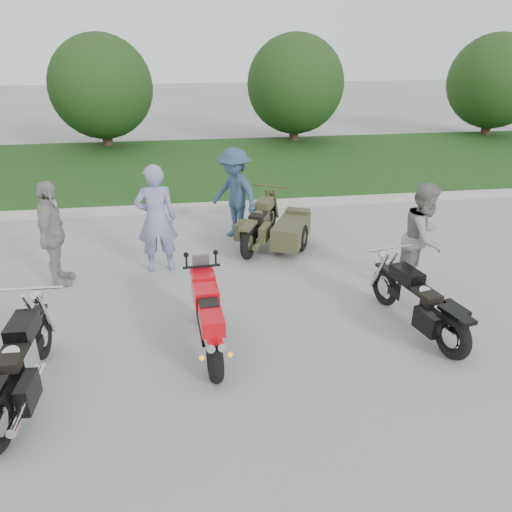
{
  "coord_description": "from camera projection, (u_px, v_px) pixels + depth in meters",
  "views": [
    {
      "loc": [
        -0.27,
        -5.58,
        3.93
      ],
      "look_at": [
        0.74,
        1.33,
        0.8
      ],
      "focal_mm": 35.0,
      "sensor_mm": 36.0,
      "label": 1
    }
  ],
  "objects": [
    {
      "name": "ground",
      "position": [
        216.0,
        354.0,
        6.68
      ],
      "size": [
        80.0,
        80.0,
        0.0
      ],
      "primitive_type": "plane",
      "color": "#9E9E99",
      "rests_on": "ground"
    },
    {
      "name": "curb",
      "position": [
        198.0,
        207.0,
        12.06
      ],
      "size": [
        60.0,
        0.3,
        0.15
      ],
      "primitive_type": "cube",
      "color": "#B5B2AA",
      "rests_on": "ground"
    },
    {
      "name": "grass_strip",
      "position": [
        193.0,
        166.0,
        15.81
      ],
      "size": [
        60.0,
        8.0,
        0.14
      ],
      "primitive_type": "cube",
      "color": "#244F1B",
      "rests_on": "ground"
    },
    {
      "name": "tree_mid_left",
      "position": [
        101.0,
        87.0,
        17.57
      ],
      "size": [
        3.6,
        3.6,
        4.0
      ],
      "color": "#3F2B1C",
      "rests_on": "ground"
    },
    {
      "name": "tree_mid_right",
      "position": [
        295.0,
        84.0,
        18.5
      ],
      "size": [
        3.6,
        3.6,
        4.0
      ],
      "color": "#3F2B1C",
      "rests_on": "ground"
    },
    {
      "name": "tree_far_right",
      "position": [
        495.0,
        81.0,
        19.56
      ],
      "size": [
        3.6,
        3.6,
        4.0
      ],
      "color": "#3F2B1C",
      "rests_on": "ground"
    },
    {
      "name": "sportbike_red",
      "position": [
        208.0,
        316.0,
        6.53
      ],
      "size": [
        0.38,
        1.92,
        0.91
      ],
      "rotation": [
        0.0,
        0.0,
        0.06
      ],
      "color": "black",
      "rests_on": "ground"
    },
    {
      "name": "cruiser_left",
      "position": [
        18.0,
        370.0,
        5.64
      ],
      "size": [
        0.38,
        2.26,
        0.87
      ],
      "rotation": [
        0.0,
        0.0,
        -0.03
      ],
      "color": "black",
      "rests_on": "ground"
    },
    {
      "name": "cruiser_right",
      "position": [
        421.0,
        305.0,
        7.02
      ],
      "size": [
        0.68,
        2.11,
        0.82
      ],
      "rotation": [
        0.0,
        0.0,
        0.22
      ],
      "color": "black",
      "rests_on": "ground"
    },
    {
      "name": "cruiser_sidecar",
      "position": [
        278.0,
        229.0,
        9.84
      ],
      "size": [
        1.61,
        2.05,
        0.84
      ],
      "rotation": [
        0.0,
        0.0,
        -0.45
      ],
      "color": "black",
      "rests_on": "ground"
    },
    {
      "name": "person_stripe",
      "position": [
        156.0,
        219.0,
        8.67
      ],
      "size": [
        0.75,
        0.52,
        1.94
      ],
      "primitive_type": "imported",
      "rotation": [
        0.0,
        0.0,
        3.23
      ],
      "color": "#8482B1",
      "rests_on": "ground"
    },
    {
      "name": "person_grey",
      "position": [
        423.0,
        238.0,
        8.05
      ],
      "size": [
        1.11,
        1.11,
        1.81
      ],
      "primitive_type": "imported",
      "rotation": [
        0.0,
        0.0,
        0.78
      ],
      "color": "gray",
      "rests_on": "ground"
    },
    {
      "name": "person_denim",
      "position": [
        235.0,
        194.0,
        10.15
      ],
      "size": [
        1.28,
        1.39,
        1.88
      ],
      "primitive_type": "imported",
      "rotation": [
        0.0,
        0.0,
        -0.94
      ],
      "color": "#2F4963",
      "rests_on": "ground"
    },
    {
      "name": "person_back",
      "position": [
        53.0,
        234.0,
        8.21
      ],
      "size": [
        0.48,
        1.07,
        1.8
      ],
      "primitive_type": "imported",
      "rotation": [
        0.0,
        0.0,
        1.53
      ],
      "color": "#989893",
      "rests_on": "ground"
    }
  ]
}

